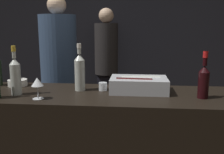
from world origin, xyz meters
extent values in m
cube|color=black|center=(0.00, 2.47, 1.40)|extent=(6.40, 0.06, 2.80)
cube|color=black|center=(0.00, 0.31, 0.48)|extent=(2.10, 0.62, 0.96)
cube|color=#B7BABF|center=(0.20, 0.39, 1.02)|extent=(0.43, 0.28, 0.11)
cylinder|color=#380F0F|center=(0.17, 0.34, 1.04)|extent=(0.27, 0.08, 0.07)
cylinder|color=#B2B7AD|center=(0.21, 0.43, 1.04)|extent=(0.30, 0.10, 0.07)
cylinder|color=silver|center=(-0.81, 0.49, 0.99)|extent=(0.16, 0.16, 0.05)
cylinder|color=gray|center=(-0.81, 0.49, 1.01)|extent=(0.13, 0.13, 0.01)
cylinder|color=silver|center=(-0.49, 0.12, 0.97)|extent=(0.07, 0.07, 0.00)
cylinder|color=silver|center=(-0.49, 0.12, 1.01)|extent=(0.01, 0.01, 0.09)
cone|color=silver|center=(-0.49, 0.12, 1.08)|extent=(0.08, 0.08, 0.06)
cylinder|color=silver|center=(-0.08, 0.40, 0.99)|extent=(0.06, 0.06, 0.06)
sphere|color=#F9D67F|center=(-0.08, 0.40, 1.00)|extent=(0.03, 0.03, 0.03)
cylinder|color=#B2B7AD|center=(-0.25, 0.39, 1.08)|extent=(0.08, 0.08, 0.24)
cone|color=#B2B7AD|center=(-0.25, 0.39, 1.22)|extent=(0.08, 0.08, 0.05)
cylinder|color=#B2B7AD|center=(-0.25, 0.39, 1.29)|extent=(0.03, 0.03, 0.08)
cylinder|color=silver|center=(-0.25, 0.39, 1.31)|extent=(0.03, 0.03, 0.04)
cylinder|color=#B2B7AD|center=(-0.69, 0.22, 1.07)|extent=(0.07, 0.07, 0.22)
cone|color=#B2B7AD|center=(-0.69, 0.22, 1.21)|extent=(0.07, 0.07, 0.04)
cylinder|color=#B2B7AD|center=(-0.69, 0.22, 1.27)|extent=(0.03, 0.03, 0.09)
cylinder|color=gold|center=(-0.69, 0.22, 1.30)|extent=(0.03, 0.03, 0.04)
cylinder|color=black|center=(0.64, 0.25, 1.05)|extent=(0.07, 0.07, 0.18)
cone|color=black|center=(0.64, 0.25, 1.17)|extent=(0.07, 0.07, 0.04)
cylinder|color=black|center=(0.64, 0.25, 1.24)|extent=(0.03, 0.03, 0.10)
cylinder|color=red|center=(0.64, 0.25, 1.27)|extent=(0.03, 0.03, 0.04)
cube|color=black|center=(-0.24, 2.09, 0.39)|extent=(0.25, 0.18, 0.78)
cylinder|color=black|center=(-0.24, 2.09, 1.15)|extent=(0.33, 0.33, 0.72)
sphere|color=beige|center=(-0.24, 2.09, 1.61)|extent=(0.21, 0.21, 0.21)
cube|color=black|center=(-0.70, 1.30, 0.42)|extent=(0.31, 0.23, 0.83)
cylinder|color=#334766|center=(-0.70, 1.30, 1.21)|extent=(0.42, 0.42, 0.75)
sphere|color=beige|center=(-0.70, 1.30, 1.69)|extent=(0.21, 0.21, 0.21)
camera|label=1|loc=(0.17, -1.47, 1.44)|focal=40.00mm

